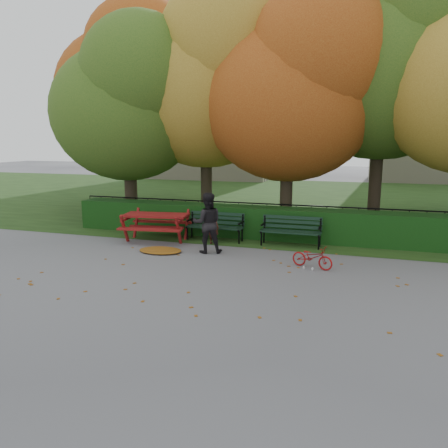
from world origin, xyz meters
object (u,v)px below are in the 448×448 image
(tree_a, at_px, (131,101))
(tree_d, at_px, (396,53))
(tree_f, at_px, (133,82))
(adult, at_px, (207,223))
(tree_c, at_px, (298,88))
(bench_left, at_px, (216,224))
(tree_b, at_px, (212,77))
(picnic_table, at_px, (156,220))
(child, at_px, (213,227))
(bench_right, at_px, (291,229))
(bicycle, at_px, (312,257))

(tree_a, height_order, tree_d, tree_d)
(tree_f, height_order, adult, tree_f)
(tree_c, bearing_deg, tree_f, 157.65)
(tree_a, distance_m, bench_left, 5.89)
(tree_b, bearing_deg, picnic_table, -99.65)
(bench_left, relative_size, child, 1.71)
(tree_d, distance_m, tree_f, 11.20)
(tree_a, xyz_separation_m, bench_right, (6.29, -1.88, -4.00))
(tree_d, bearing_deg, tree_b, -175.62)
(tree_b, distance_m, picnic_table, 6.03)
(tree_a, distance_m, tree_b, 3.11)
(tree_c, relative_size, bench_right, 4.44)
(tree_d, relative_size, picnic_table, 4.38)
(picnic_table, distance_m, adult, 2.25)
(tree_b, relative_size, bicycle, 8.20)
(tree_c, xyz_separation_m, picnic_table, (-3.90, -2.88, -4.16))
(bicycle, bearing_deg, tree_b, 58.70)
(tree_d, distance_m, bicycle, 8.29)
(tree_a, relative_size, child, 7.13)
(tree_d, relative_size, bicycle, 8.94)
(bench_right, relative_size, adult, 1.05)
(child, bearing_deg, bicycle, 169.80)
(adult, bearing_deg, bench_left, -100.84)
(tree_d, xyz_separation_m, bench_left, (-5.18, -3.53, -5.46))
(bench_left, bearing_deg, tree_b, 110.58)
(tree_d, bearing_deg, bench_right, -128.23)
(tree_c, relative_size, picnic_table, 3.66)
(tree_a, height_order, tree_c, tree_c)
(picnic_table, bearing_deg, tree_c, 28.64)
(tree_d, height_order, adult, tree_d)
(tree_f, height_order, bicycle, tree_f)
(tree_b, xyz_separation_m, bicycle, (4.42, -5.23, -5.12))
(child, height_order, bicycle, child)
(tree_b, distance_m, child, 6.19)
(tree_a, xyz_separation_m, picnic_table, (2.12, -2.50, -3.86))
(tree_a, xyz_separation_m, child, (4.00, -2.43, -4.00))
(tree_b, distance_m, tree_d, 6.37)
(tree_a, distance_m, adult, 6.51)
(tree_c, bearing_deg, tree_a, -176.35)
(child, bearing_deg, adult, 116.57)
(tree_a, bearing_deg, adult, -39.37)
(tree_c, relative_size, tree_f, 0.87)
(bench_right, xyz_separation_m, picnic_table, (-4.17, -0.62, 0.14))
(tree_f, relative_size, bench_left, 5.10)
(tree_a, bearing_deg, bench_right, -16.61)
(tree_d, bearing_deg, adult, -134.06)
(tree_b, height_order, picnic_table, tree_b)
(tree_d, distance_m, bench_right, 7.07)
(picnic_table, bearing_deg, bicycle, -25.06)
(bench_right, relative_size, picnic_table, 0.82)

